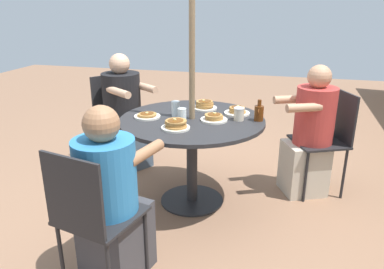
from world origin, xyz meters
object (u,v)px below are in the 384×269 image
Objects in this scene: patio_chair_north at (328,135)px; syrup_bottle at (259,113)px; pancake_plate_e at (205,105)px; drinking_glass_a at (182,115)px; patio_chair_south at (91,213)px; pancake_plate_a at (214,118)px; pancake_plate_c at (147,116)px; diner_south at (111,203)px; diner_east at (124,117)px; drinking_glass_b at (176,109)px; patio_table at (192,133)px; pancake_plate_d at (176,125)px; patio_chair_east at (115,112)px; coffee_cup at (239,114)px; diner_north at (310,137)px; pancake_plate_b at (237,111)px.

syrup_bottle is at bearing 101.52° from patio_chair_north.
pancake_plate_e is 0.41m from drinking_glass_a.
patio_chair_north is 1.00× the size of patio_chair_south.
pancake_plate_c is at bearing -84.59° from pancake_plate_a.
diner_south reaches higher than drinking_glass_a.
drinking_glass_b is at bearing 86.50° from diner_east.
patio_table is 6.91× the size of syrup_bottle.
drinking_glass_b reaches higher than drinking_glass_a.
drinking_glass_a is (0.67, 0.81, 0.28)m from diner_east.
patio_table is 0.32m from pancake_plate_d.
diner_south is 5.23× the size of pancake_plate_e.
pancake_plate_c is (0.06, -0.36, 0.14)m from patio_table.
syrup_bottle is at bearing 102.55° from patio_chair_east.
drinking_glass_a is (0.09, -0.06, 0.18)m from patio_table.
patio_chair_south is at bearing -27.48° from coffee_cup.
diner_north is 0.92m from pancake_plate_a.
coffee_cup is at bearing -79.00° from syrup_bottle.
drinking_glass_a is (0.76, 0.95, 0.27)m from patio_chair_east.
patio_table is 0.56m from syrup_bottle.
syrup_bottle is at bearing 70.74° from patio_chair_south.
pancake_plate_d is 1.71× the size of drinking_glass_b.
diner_east is 1.09m from drinking_glass_a.
diner_east is at bearing -129.54° from drinking_glass_a.
pancake_plate_c is 1.71× the size of drinking_glass_b.
pancake_plate_e is (-0.09, -0.30, 0.01)m from pancake_plate_b.
pancake_plate_c is 2.10× the size of coffee_cup.
diner_north is at bearing 123.36° from coffee_cup.
patio_table is 11.11× the size of drinking_glass_a.
drinking_glass_a is (0.60, -1.16, 0.27)m from patio_chair_north.
coffee_cup is 0.97× the size of drinking_glass_a.
patio_chair_east is (-0.67, -1.01, -0.09)m from patio_table.
patio_chair_east is 8.69× the size of drinking_glass_a.
patio_table is at bearing -6.43° from pancake_plate_e.
diner_east is 1.86m from patio_chair_south.
diner_south reaches higher than pancake_plate_e.
pancake_plate_a is 0.55m from pancake_plate_c.
diner_north is at bearing 129.55° from syrup_bottle.
patio_chair_east is at bearing -108.58° from pancake_plate_b.
patio_chair_north is 2.02m from diner_south.
diner_north is at bearing 65.84° from patio_chair_south.
patio_chair_south is 0.18m from diner_south.
syrup_bottle is (0.35, -0.42, 0.29)m from diner_north.
pancake_plate_e is 1.26× the size of syrup_bottle.
patio_chair_north is 1.59m from pancake_plate_c.
coffee_cup is (-1.06, 0.60, 0.29)m from diner_south.
drinking_glass_b is (-1.05, 0.08, 0.31)m from diner_south.
patio_table is 5.47× the size of pancake_plate_d.
diner_south reaches higher than pancake_plate_a.
pancake_plate_a is 1.00× the size of pancake_plate_b.
drinking_glass_b is (0.64, 0.86, 0.28)m from patio_chair_east.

